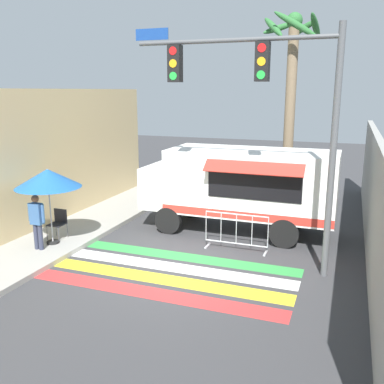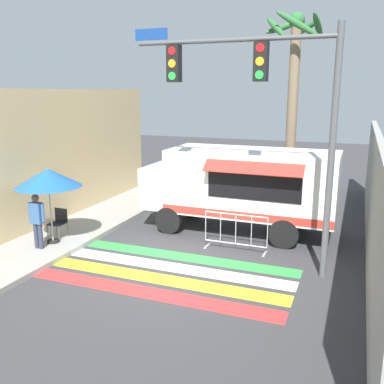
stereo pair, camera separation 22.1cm
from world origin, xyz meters
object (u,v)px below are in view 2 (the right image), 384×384
(traffic_signal_pole, at_px, (262,95))
(vendor_person, at_px, (37,218))
(palm_tree, at_px, (293,84))
(folding_chair, at_px, (59,220))
(food_truck, at_px, (237,184))
(patio_umbrella, at_px, (48,178))
(barricade_front, at_px, (236,233))

(traffic_signal_pole, distance_m, vendor_person, 6.91)
(palm_tree, bearing_deg, folding_chair, -129.06)
(food_truck, relative_size, vendor_person, 3.91)
(traffic_signal_pole, relative_size, patio_umbrella, 2.73)
(folding_chair, relative_size, palm_tree, 0.12)
(palm_tree, bearing_deg, traffic_signal_pole, -87.60)
(patio_umbrella, relative_size, folding_chair, 2.52)
(folding_chair, bearing_deg, palm_tree, 62.09)
(food_truck, height_order, palm_tree, palm_tree)
(folding_chair, height_order, barricade_front, barricade_front)
(vendor_person, bearing_deg, folding_chair, 99.76)
(food_truck, distance_m, patio_umbrella, 5.72)
(barricade_front, bearing_deg, patio_umbrella, -161.54)
(food_truck, relative_size, barricade_front, 3.32)
(traffic_signal_pole, height_order, folding_chair, traffic_signal_pole)
(food_truck, xyz_separation_m, patio_umbrella, (-4.61, -3.35, 0.47))
(patio_umbrella, bearing_deg, palm_tree, 53.29)
(vendor_person, bearing_deg, patio_umbrella, 91.00)
(barricade_front, distance_m, palm_tree, 7.18)
(food_truck, distance_m, vendor_person, 6.09)
(traffic_signal_pole, height_order, patio_umbrella, traffic_signal_pole)
(food_truck, bearing_deg, folding_chair, -148.55)
(traffic_signal_pole, bearing_deg, vendor_person, -167.80)
(folding_chair, distance_m, barricade_front, 5.31)
(folding_chair, relative_size, barricade_front, 0.47)
(patio_umbrella, distance_m, palm_tree, 9.72)
(vendor_person, bearing_deg, barricade_front, 29.17)
(food_truck, bearing_deg, traffic_signal_pole, -64.26)
(patio_umbrella, distance_m, folding_chair, 1.48)
(traffic_signal_pole, bearing_deg, barricade_front, 130.81)
(traffic_signal_pole, bearing_deg, food_truck, 115.74)
(folding_chair, distance_m, vendor_person, 1.06)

